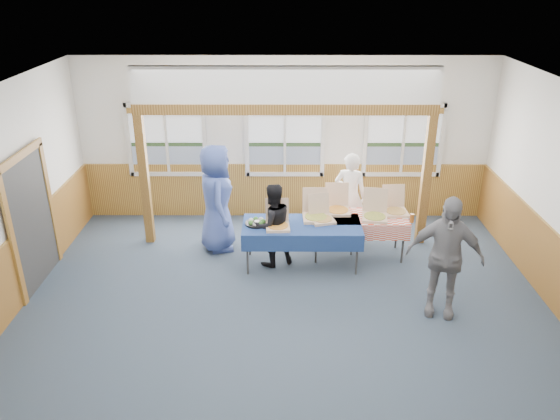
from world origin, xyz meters
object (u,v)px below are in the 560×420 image
(woman_black, at_px, (272,225))
(man_blue, at_px, (216,198))
(table_left, at_px, (302,227))
(woman_white, at_px, (350,195))
(person_grey, at_px, (445,257))
(table_right, at_px, (359,219))

(woman_black, distance_m, man_blue, 1.17)
(table_left, bearing_deg, woman_white, 58.03)
(woman_white, bearing_deg, woman_black, 55.53)
(table_left, distance_m, person_grey, 2.43)
(man_blue, xyz_separation_m, person_grey, (3.45, -2.02, -0.05))
(woman_white, relative_size, person_grey, 0.89)
(table_right, relative_size, man_blue, 0.93)
(man_blue, height_order, person_grey, man_blue)
(woman_white, bearing_deg, person_grey, 130.71)
(table_right, bearing_deg, woman_white, 74.75)
(woman_black, height_order, person_grey, person_grey)
(table_right, distance_m, woman_white, 0.79)
(table_right, height_order, man_blue, man_blue)
(man_blue, bearing_deg, table_left, -123.57)
(table_left, relative_size, table_right, 1.15)
(woman_white, distance_m, woman_black, 1.79)
(table_right, bearing_deg, table_left, 178.33)
(man_blue, bearing_deg, table_right, -107.61)
(woman_white, xyz_separation_m, man_blue, (-2.41, -0.50, 0.15))
(woman_black, bearing_deg, table_right, 166.13)
(woman_black, bearing_deg, woman_white, -168.01)
(person_grey, bearing_deg, man_blue, 164.97)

